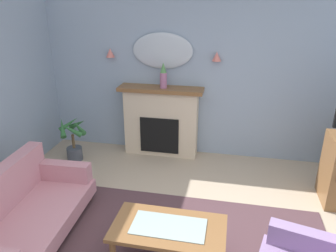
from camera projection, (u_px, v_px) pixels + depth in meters
wall_back at (206, 76)px, 5.13m from camera, size 6.24×0.10×2.64m
fireplace at (161, 122)px, 5.33m from camera, size 1.36×0.36×1.16m
mantel_vase_left at (163, 76)px, 5.00m from camera, size 0.11×0.11×0.40m
wall_mirror at (162, 51)px, 5.04m from camera, size 0.96×0.06×0.56m
wall_sconce_left at (110, 53)px, 5.17m from camera, size 0.14×0.14×0.14m
wall_sconce_right at (217, 56)px, 4.85m from camera, size 0.14×0.14×0.14m
coffee_table at (169, 231)px, 3.12m from camera, size 1.10×0.60×0.45m
floral_couch at (20, 212)px, 3.50m from camera, size 0.93×1.75×0.76m
potted_plant_small_fern at (73, 140)px, 5.18m from camera, size 0.48×0.49×0.75m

